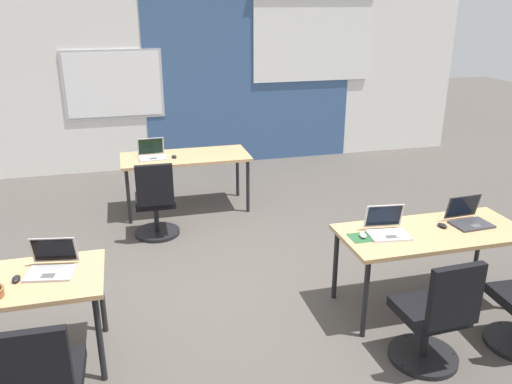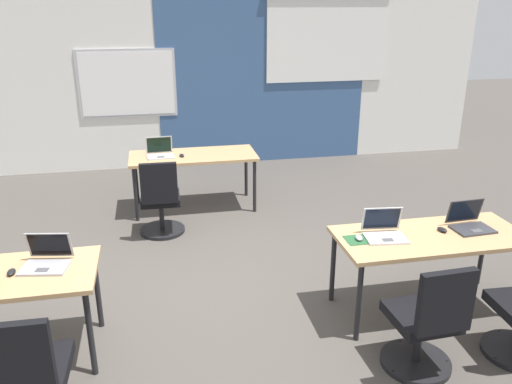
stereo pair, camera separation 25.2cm
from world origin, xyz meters
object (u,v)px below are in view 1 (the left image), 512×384
object	(u,v)px
mouse_far_left	(174,157)
mouse_near_right_inner	(363,235)
desk_near_right	(432,237)
chair_near_right_inner	(434,321)
laptop_far_left	(152,154)
laptop_near_right_inner	(387,228)
mouse_near_left_inner	(16,279)
laptop_near_left_inner	(52,265)
desk_far_center	(185,160)
mouse_near_right_end	(442,225)
laptop_near_right_end	(468,218)
chair_far_left	(156,206)

from	to	relation	value
mouse_far_left	mouse_near_right_inner	xyz separation A→B (m)	(1.26, -2.71, 0.00)
desk_near_right	chair_near_right_inner	distance (m)	0.90
desk_near_right	mouse_far_left	xyz separation A→B (m)	(-1.90, 2.74, 0.08)
laptop_far_left	mouse_near_right_inner	bearing A→B (deg)	-64.61
laptop_near_right_inner	mouse_near_left_inner	distance (m)	2.88
chair_near_right_inner	laptop_near_left_inner	bearing A→B (deg)	-19.69
desk_far_center	mouse_far_left	world-z (taller)	mouse_far_left
laptop_near_left_inner	mouse_near_right_end	bearing A→B (deg)	9.63
laptop_near_right_end	laptop_near_right_inner	distance (m)	0.80
desk_far_center	mouse_near_left_inner	size ratio (longest dim) A/B	15.75
desk_near_right	laptop_near_right_end	world-z (taller)	laptop_near_right_end
laptop_far_left	laptop_near_left_inner	world-z (taller)	laptop_far_left
desk_near_right	mouse_near_right_end	bearing A→B (deg)	19.39
laptop_near_left_inner	chair_far_left	bearing A→B (deg)	76.50
desk_near_right	laptop_far_left	distance (m)	3.55
laptop_far_left	desk_near_right	bearing A→B (deg)	-55.81
chair_far_left	mouse_near_right_end	distance (m)	3.08
mouse_far_left	chair_near_right_inner	bearing A→B (deg)	-66.94
laptop_near_left_inner	laptop_near_right_end	bearing A→B (deg)	10.01
laptop_far_left	mouse_near_left_inner	xyz separation A→B (m)	(-1.13, -2.82, -0.03)
chair_far_left	laptop_near_left_inner	distance (m)	2.17
chair_far_left	mouse_near_right_inner	xyz separation A→B (m)	(1.57, -2.00, 0.36)
mouse_near_right_end	mouse_far_left	bearing A→B (deg)	126.82
desk_near_right	chair_far_left	bearing A→B (deg)	137.27
laptop_far_left	chair_near_right_inner	size ratio (longest dim) A/B	0.38
laptop_near_right_inner	mouse_near_left_inner	world-z (taller)	laptop_near_right_inner
mouse_near_right_inner	chair_near_right_inner	size ratio (longest dim) A/B	0.12
desk_far_center	laptop_far_left	xyz separation A→B (m)	(-0.41, 0.01, 0.11)
chair_far_left	laptop_near_right_inner	xyz separation A→B (m)	(1.79, -1.99, 0.39)
desk_far_center	desk_near_right	bearing A→B (deg)	-57.99
desk_near_right	chair_near_right_inner	xyz separation A→B (m)	(-0.41, -0.74, -0.28)
laptop_near_right_end	chair_near_right_inner	distance (m)	1.20
mouse_far_left	chair_near_right_inner	xyz separation A→B (m)	(1.48, -3.48, -0.36)
desk_near_right	mouse_near_right_end	xyz separation A→B (m)	(0.12, 0.04, 0.08)
desk_near_right	laptop_near_left_inner	xyz separation A→B (m)	(-3.06, 0.08, 0.11)
laptop_near_left_inner	mouse_near_left_inner	world-z (taller)	laptop_near_left_inner
laptop_near_right_end	laptop_near_right_inner	xyz separation A→B (m)	(-0.80, -0.02, -0.00)
desk_far_center	mouse_near_right_inner	bearing A→B (deg)	-68.07
desk_far_center	mouse_near_right_end	distance (m)	3.33
chair_far_left	mouse_near_right_end	size ratio (longest dim) A/B	8.34
mouse_near_right_end	laptop_near_left_inner	world-z (taller)	laptop_near_left_inner
mouse_near_right_inner	mouse_near_left_inner	bearing A→B (deg)	-179.22
laptop_far_left	mouse_near_right_inner	world-z (taller)	laptop_far_left
mouse_far_left	chair_near_right_inner	size ratio (longest dim) A/B	0.12
laptop_near_left_inner	desk_far_center	bearing A→B (deg)	74.57
mouse_far_left	laptop_near_right_inner	bearing A→B (deg)	-61.06
chair_near_right_inner	mouse_near_right_end	bearing A→B (deg)	-126.73
laptop_near_right_end	laptop_near_right_inner	world-z (taller)	laptop_near_right_end
laptop_near_left_inner	mouse_near_left_inner	xyz separation A→B (m)	(-0.23, -0.08, -0.03)
mouse_near_right_end	mouse_near_right_inner	xyz separation A→B (m)	(-0.75, -0.01, 0.00)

